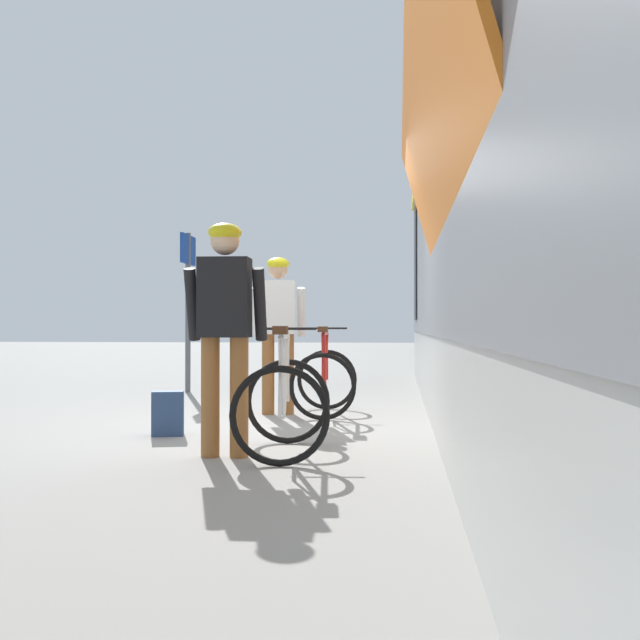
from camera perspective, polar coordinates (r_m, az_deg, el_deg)
ground_plane at (r=7.39m, az=-2.58°, el=-8.16°), size 80.00×80.00×0.00m
train_car at (r=7.24m, az=20.59°, el=7.33°), size 3.27×16.18×3.88m
cyclist_near_in_dark at (r=5.60m, az=-7.37°, el=0.24°), size 0.62×0.32×1.76m
cyclist_far_in_white at (r=8.29m, az=-3.27°, el=-0.03°), size 0.64×0.36×1.76m
bicycle_near_white at (r=5.70m, az=-2.81°, el=-6.35°), size 0.81×1.13×0.99m
bicycle_far_red at (r=8.26m, az=0.37°, el=-4.56°), size 0.76×1.11×0.99m
backpack_on_platform at (r=6.83m, az=-11.68°, el=-7.08°), size 0.32×0.24×0.40m
platform_sign_post at (r=11.30m, az=-10.17°, el=2.72°), size 0.08×0.70×2.40m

